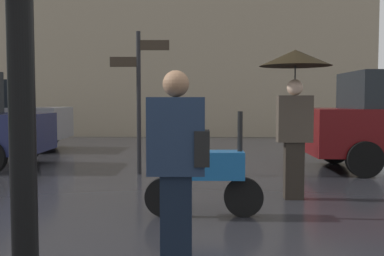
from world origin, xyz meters
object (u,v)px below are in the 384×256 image
Objects in this scene: pedestrian_with_umbrella at (295,83)px; pedestrian_with_bag at (178,157)px; parked_scooter at (200,170)px; street_signpost at (139,88)px.

pedestrian_with_umbrella is 3.06m from pedestrian_with_bag.
pedestrian_with_bag is at bearing -102.46° from parked_scooter.
parked_scooter is 3.37m from street_signpost.
pedestrian_with_umbrella is 1.92m from parked_scooter.
pedestrian_with_umbrella is 1.28× the size of pedestrian_with_bag.
pedestrian_with_umbrella is at bearing 30.36° from parked_scooter.
parked_scooter is 0.53× the size of street_signpost.
street_signpost reaches higher than pedestrian_with_bag.
parked_scooter is at bearing -144.77° from pedestrian_with_bag.
pedestrian_with_bag is at bearing -78.77° from street_signpost.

